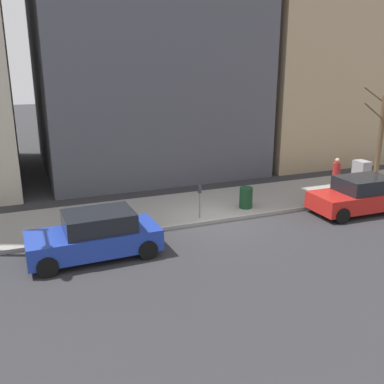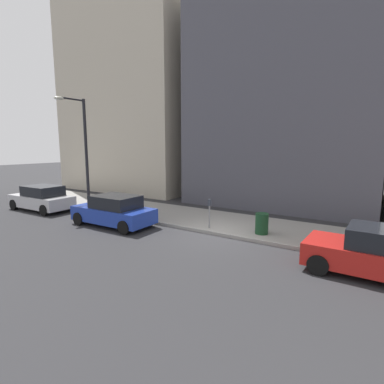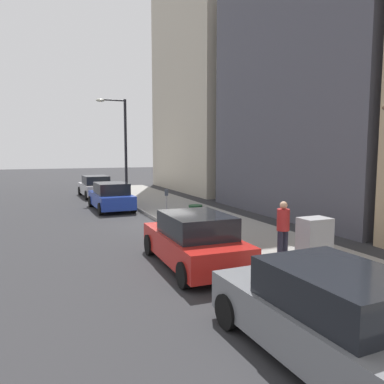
# 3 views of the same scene
# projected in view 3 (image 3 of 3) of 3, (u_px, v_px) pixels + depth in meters

# --- Properties ---
(ground_plane) EXTENTS (120.00, 120.00, 0.00)m
(ground_plane) POSITION_uv_depth(u_px,v_px,m) (161.00, 224.00, 16.63)
(ground_plane) COLOR #2B2B2D
(sidewalk) EXTENTS (4.00, 36.00, 0.15)m
(sidewalk) POSITION_uv_depth(u_px,v_px,m) (202.00, 219.00, 17.39)
(sidewalk) COLOR gray
(sidewalk) RESTS_ON ground
(parked_car_grey) EXTENTS (2.01, 4.24, 1.52)m
(parked_car_grey) POSITION_uv_depth(u_px,v_px,m) (330.00, 317.00, 5.64)
(parked_car_grey) COLOR slate
(parked_car_grey) RESTS_ON ground
(parked_car_red) EXTENTS (1.99, 4.23, 1.52)m
(parked_car_red) POSITION_uv_depth(u_px,v_px,m) (194.00, 241.00, 10.45)
(parked_car_red) COLOR red
(parked_car_red) RESTS_ON ground
(parked_car_blue) EXTENTS (2.01, 4.24, 1.52)m
(parked_car_blue) POSITION_uv_depth(u_px,v_px,m) (111.00, 197.00, 20.63)
(parked_car_blue) COLOR #1E389E
(parked_car_blue) RESTS_ON ground
(parked_car_silver) EXTENTS (2.06, 4.27, 1.52)m
(parked_car_silver) POSITION_uv_depth(u_px,v_px,m) (95.00, 187.00, 26.57)
(parked_car_silver) COLOR #B7B7BC
(parked_car_silver) RESTS_ON ground
(parking_meter) EXTENTS (0.14, 0.10, 1.35)m
(parking_meter) POSITION_uv_depth(u_px,v_px,m) (166.00, 200.00, 17.21)
(parking_meter) COLOR slate
(parking_meter) RESTS_ON sidewalk
(utility_box) EXTENTS (0.83, 0.61, 1.43)m
(utility_box) POSITION_uv_depth(u_px,v_px,m) (314.00, 247.00, 9.33)
(utility_box) COLOR #A8A399
(utility_box) RESTS_ON sidewalk
(streetlamp) EXTENTS (1.97, 0.32, 6.50)m
(streetlamp) POSITION_uv_depth(u_px,v_px,m) (122.00, 140.00, 24.79)
(streetlamp) COLOR black
(streetlamp) RESTS_ON sidewalk
(trash_bin) EXTENTS (0.56, 0.56, 0.90)m
(trash_bin) POSITION_uv_depth(u_px,v_px,m) (195.00, 216.00, 15.27)
(trash_bin) COLOR #14381E
(trash_bin) RESTS_ON sidewalk
(pedestrian_near_meter) EXTENTS (0.39, 0.36, 1.66)m
(pedestrian_near_meter) POSITION_uv_depth(u_px,v_px,m) (283.00, 226.00, 10.67)
(pedestrian_near_meter) COLOR #1E1E2D
(pedestrian_near_meter) RESTS_ON sidewalk
(office_block_center) EXTENTS (11.71, 11.71, 14.15)m
(office_block_center) POSITION_uv_depth(u_px,v_px,m) (363.00, 79.00, 20.06)
(office_block_center) COLOR #4C4C56
(office_block_center) RESTS_ON ground
(office_tower_right) EXTENTS (12.45, 12.45, 26.56)m
(office_tower_right) POSITION_uv_depth(u_px,v_px,m) (243.00, 33.00, 31.90)
(office_tower_right) COLOR #BCB29E
(office_tower_right) RESTS_ON ground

